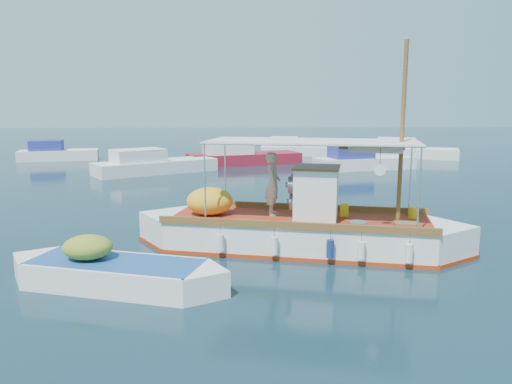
{
  "coord_description": "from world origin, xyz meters",
  "views": [
    {
      "loc": [
        -1.54,
        -15.41,
        4.4
      ],
      "look_at": [
        -1.1,
        0.0,
        1.68
      ],
      "focal_mm": 35.0,
      "sensor_mm": 36.0,
      "label": 1
    }
  ],
  "objects": [
    {
      "name": "bg_boat_e",
      "position": [
        12.28,
        25.87,
        0.49
      ],
      "size": [
        8.01,
        5.09,
        1.8
      ],
      "rotation": [
        0.0,
        0.0,
        -0.36
      ],
      "color": "silver",
      "rests_on": "ground"
    },
    {
      "name": "bg_boat_far_w",
      "position": [
        -16.31,
        24.66,
        0.49
      ],
      "size": [
        6.34,
        3.56,
        1.8
      ],
      "rotation": [
        0.0,
        0.0,
        0.22
      ],
      "color": "silver",
      "rests_on": "ground"
    },
    {
      "name": "fishing_caique",
      "position": [
        0.13,
        -0.54,
        0.57
      ],
      "size": [
        10.2,
        4.48,
        6.38
      ],
      "rotation": [
        0.0,
        0.0,
        -0.23
      ],
      "color": "white",
      "rests_on": "ground"
    },
    {
      "name": "bg_boat_ne",
      "position": [
        6.65,
        18.33,
        0.49
      ],
      "size": [
        7.13,
        3.78,
        1.8
      ],
      "rotation": [
        0.0,
        0.0,
        0.24
      ],
      "color": "silver",
      "rests_on": "ground"
    },
    {
      "name": "bg_boat_nw",
      "position": [
        -7.31,
        16.72,
        0.49
      ],
      "size": [
        7.89,
        6.26,
        1.8
      ],
      "rotation": [
        0.0,
        0.0,
        0.57
      ],
      "color": "silver",
      "rests_on": "ground"
    },
    {
      "name": "ground",
      "position": [
        0.0,
        0.0,
        0.0
      ],
      "size": [
        160.0,
        160.0,
        0.0
      ],
      "primitive_type": "plane",
      "color": "black",
      "rests_on": "ground"
    },
    {
      "name": "bg_boat_n",
      "position": [
        -1.62,
        21.63,
        0.49
      ],
      "size": [
        8.74,
        5.21,
        1.8
      ],
      "rotation": [
        0.0,
        0.0,
        0.31
      ],
      "color": "maroon",
      "rests_on": "ground"
    },
    {
      "name": "bg_boat_far_n",
      "position": [
        2.87,
        27.9,
        0.49
      ],
      "size": [
        5.91,
        2.54,
        1.8
      ],
      "rotation": [
        0.0,
        0.0,
        -0.1
      ],
      "color": "silver",
      "rests_on": "ground"
    },
    {
      "name": "dinghy",
      "position": [
        -4.68,
        -3.7,
        0.3
      ],
      "size": [
        5.63,
        2.77,
        1.43
      ],
      "rotation": [
        0.0,
        0.0,
        -0.28
      ],
      "color": "white",
      "rests_on": "ground"
    }
  ]
}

